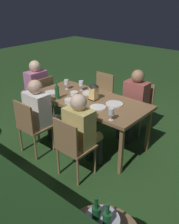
% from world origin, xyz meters
% --- Properties ---
extents(ground_plane, '(16.00, 16.00, 0.00)m').
position_xyz_m(ground_plane, '(0.00, 0.00, 0.00)').
color(ground_plane, '#26471E').
extents(dining_table, '(1.88, 0.87, 0.76)m').
position_xyz_m(dining_table, '(0.00, 0.00, 0.70)').
color(dining_table, olive).
rests_on(dining_table, ground).
extents(chair_side_right_a, '(0.42, 0.40, 0.87)m').
position_xyz_m(chair_side_right_a, '(-0.42, 0.83, 0.49)').
color(chair_side_right_a, '#937047').
rests_on(chair_side_right_a, ground).
extents(person_in_mustard, '(0.38, 0.47, 1.15)m').
position_xyz_m(person_in_mustard, '(-0.42, 0.63, 0.64)').
color(person_in_mustard, tan).
rests_on(person_in_mustard, ground).
extents(chair_side_left_a, '(0.42, 0.40, 0.87)m').
position_xyz_m(chair_side_left_a, '(-0.42, -0.83, 0.49)').
color(chair_side_left_a, '#937047').
rests_on(chair_side_left_a, ground).
extents(person_in_rust, '(0.38, 0.47, 1.15)m').
position_xyz_m(person_in_rust, '(-0.42, -0.63, 0.64)').
color(person_in_rust, '#9E4C47').
rests_on(person_in_rust, ground).
extents(chair_side_left_b, '(0.42, 0.40, 0.87)m').
position_xyz_m(chair_side_left_b, '(0.42, -0.83, 0.49)').
color(chair_side_left_b, '#937047').
rests_on(chair_side_left_b, ground).
extents(chair_head_far, '(0.40, 0.42, 0.87)m').
position_xyz_m(chair_head_far, '(1.19, 0.00, 0.49)').
color(chair_head_far, '#937047').
rests_on(chair_head_far, ground).
extents(person_in_pink, '(0.48, 0.38, 1.15)m').
position_xyz_m(person_in_pink, '(1.38, 0.00, 0.64)').
color(person_in_pink, '#C675A3').
rests_on(person_in_pink, ground).
extents(chair_side_right_b, '(0.42, 0.40, 0.87)m').
position_xyz_m(chair_side_right_b, '(0.42, 0.83, 0.49)').
color(chair_side_right_b, '#937047').
rests_on(chair_side_right_b, ground).
extents(person_in_cream, '(0.38, 0.47, 1.15)m').
position_xyz_m(person_in_cream, '(0.42, 0.63, 0.64)').
color(person_in_cream, white).
rests_on(person_in_cream, ground).
extents(lantern_centerpiece, '(0.15, 0.15, 0.27)m').
position_xyz_m(lantern_centerpiece, '(-0.07, -0.02, 0.90)').
color(lantern_centerpiece, black).
rests_on(lantern_centerpiece, dining_table).
extents(green_bottle_on_table, '(0.07, 0.07, 0.29)m').
position_xyz_m(green_bottle_on_table, '(0.38, 0.32, 0.87)').
color(green_bottle_on_table, '#1E5B2D').
rests_on(green_bottle_on_table, dining_table).
extents(wine_glass_a, '(0.08, 0.08, 0.17)m').
position_xyz_m(wine_glass_a, '(0.35, -0.20, 0.87)').
color(wine_glass_a, silver).
rests_on(wine_glass_a, dining_table).
extents(wine_glass_b, '(0.08, 0.08, 0.17)m').
position_xyz_m(wine_glass_b, '(-0.68, 0.36, 0.87)').
color(wine_glass_b, silver).
rests_on(wine_glass_b, dining_table).
extents(wine_glass_c, '(0.08, 0.08, 0.17)m').
position_xyz_m(wine_glass_c, '(0.58, -0.08, 0.87)').
color(wine_glass_c, silver).
rests_on(wine_glass_c, dining_table).
extents(plate_a, '(0.24, 0.24, 0.01)m').
position_xyz_m(plate_a, '(-0.31, 0.17, 0.76)').
color(plate_a, white).
rests_on(plate_a, dining_table).
extents(plate_b, '(0.21, 0.21, 0.01)m').
position_xyz_m(plate_b, '(0.65, 0.21, 0.76)').
color(plate_b, white).
rests_on(plate_b, dining_table).
extents(plate_c, '(0.23, 0.23, 0.01)m').
position_xyz_m(plate_c, '(0.16, -0.18, 0.76)').
color(plate_c, white).
rests_on(plate_c, dining_table).
extents(plate_d, '(0.26, 0.26, 0.01)m').
position_xyz_m(plate_d, '(-0.42, -0.08, 0.76)').
color(plate_d, white).
rests_on(plate_d, dining_table).
extents(bowl_olives, '(0.17, 0.17, 0.05)m').
position_xyz_m(bowl_olives, '(0.13, 0.30, 0.79)').
color(bowl_olives, silver).
rests_on(bowl_olives, dining_table).
extents(bowl_bread, '(0.13, 0.13, 0.06)m').
position_xyz_m(bowl_bread, '(0.29, 0.04, 0.79)').
color(bowl_bread, silver).
rests_on(bowl_bread, dining_table).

